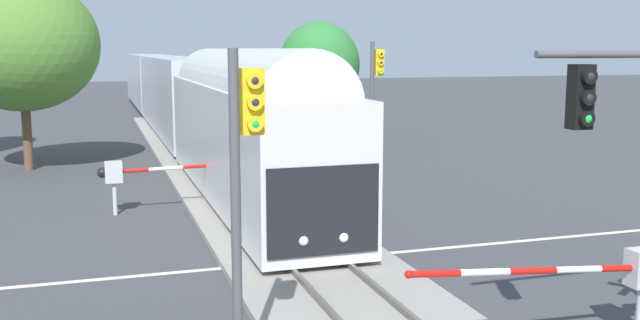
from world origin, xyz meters
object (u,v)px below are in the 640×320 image
at_px(commuter_train, 177,92).
at_px(crossing_gate_far, 137,172).
at_px(traffic_signal_median, 244,168).
at_px(oak_behind_train, 22,45).
at_px(elm_centre_background, 319,65).
at_px(crossing_gate_near, 619,271).
at_px(traffic_signal_far_side, 375,91).

height_order(commuter_train, crossing_gate_far, commuter_train).
bearing_deg(traffic_signal_median, oak_behind_train, 101.88).
xyz_separation_m(commuter_train, elm_centre_background, (8.33, -3.63, 1.75)).
bearing_deg(crossing_gate_far, crossing_gate_near, -60.56).
relative_size(traffic_signal_far_side, elm_centre_background, 0.81).
height_order(crossing_gate_far, oak_behind_train, oak_behind_train).
distance_m(commuter_train, oak_behind_train, 14.29).
height_order(crossing_gate_near, oak_behind_train, oak_behind_train).
distance_m(crossing_gate_near, traffic_signal_median, 7.27).
bearing_deg(traffic_signal_far_side, crossing_gate_near, -95.05).
relative_size(crossing_gate_near, crossing_gate_far, 0.86).
xyz_separation_m(crossing_gate_far, traffic_signal_median, (0.89, -13.68, 2.27)).
height_order(crossing_gate_far, elm_centre_background, elm_centre_background).
height_order(traffic_signal_median, oak_behind_train, oak_behind_train).
distance_m(crossing_gate_far, oak_behind_train, 12.13).
bearing_deg(traffic_signal_median, traffic_signal_far_side, 61.67).
bearing_deg(traffic_signal_far_side, elm_centre_background, 79.95).
xyz_separation_m(crossing_gate_near, traffic_signal_median, (-6.91, 0.14, 2.25)).
relative_size(traffic_signal_far_side, traffic_signal_median, 1.05).
bearing_deg(crossing_gate_far, elm_centre_background, 56.59).
distance_m(commuter_train, traffic_signal_far_side, 21.06).
distance_m(crossing_gate_far, traffic_signal_median, 13.90).
xyz_separation_m(commuter_train, traffic_signal_far_side, (5.37, -20.33, 1.11)).
xyz_separation_m(traffic_signal_far_side, elm_centre_background, (2.96, 16.71, 0.64)).
height_order(commuter_train, oak_behind_train, oak_behind_train).
relative_size(commuter_train, traffic_signal_far_side, 11.36).
relative_size(crossing_gate_far, traffic_signal_far_side, 1.08).
bearing_deg(traffic_signal_median, elm_centre_background, 70.68).
height_order(commuter_train, traffic_signal_median, same).
relative_size(commuter_train, crossing_gate_near, 12.20).
relative_size(crossing_gate_far, oak_behind_train, 0.72).
bearing_deg(traffic_signal_median, crossing_gate_near, -1.12).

